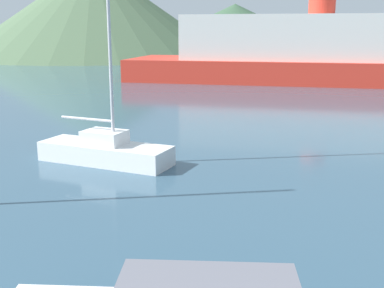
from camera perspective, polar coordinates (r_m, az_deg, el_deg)
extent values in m
cube|color=white|center=(18.50, -10.23, -1.09)|extent=(5.38, 3.19, 0.73)
cube|color=white|center=(18.36, -10.31, 0.79)|extent=(1.82, 1.55, 0.51)
cylinder|color=#BCBCC1|center=(17.72, -9.87, 15.04)|extent=(0.12, 0.12, 9.53)
cylinder|color=#BCBCC1|center=(18.67, -12.36, 2.92)|extent=(2.22, 0.86, 0.10)
cube|color=red|center=(48.32, 14.72, 8.41)|extent=(37.55, 14.94, 2.11)
cube|color=silver|center=(48.17, 14.94, 12.11)|extent=(26.49, 11.92, 4.15)
cylinder|color=red|center=(48.21, 15.15, 15.52)|extent=(2.46, 2.46, 1.60)
cone|color=#4C6647|center=(93.54, -11.44, 15.35)|extent=(49.94, 49.94, 16.88)
cone|color=#38563D|center=(92.49, 5.09, 13.29)|extent=(41.28, 41.28, 9.50)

